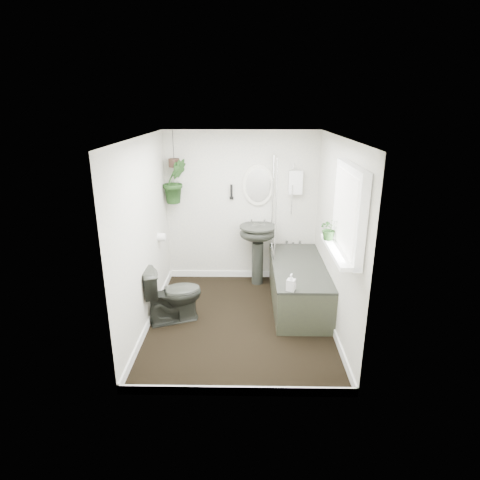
{
  "coord_description": "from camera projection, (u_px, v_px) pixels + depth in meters",
  "views": [
    {
      "loc": [
        0.08,
        -4.55,
        2.65
      ],
      "look_at": [
        0.0,
        0.15,
        1.05
      ],
      "focal_mm": 30.0,
      "sensor_mm": 36.0,
      "label": 1
    }
  ],
  "objects": [
    {
      "name": "pedestal_sink",
      "position": [
        258.0,
        255.0,
        6.1
      ],
      "size": [
        0.64,
        0.58,
        0.94
      ],
      "primitive_type": null,
      "rotation": [
        0.0,
        0.0,
        0.23
      ],
      "color": "black",
      "rests_on": "floor"
    },
    {
      "name": "sill_plant",
      "position": [
        330.0,
        229.0,
        4.32
      ],
      "size": [
        0.24,
        0.22,
        0.24
      ],
      "primitive_type": "imported",
      "rotation": [
        0.0,
        0.0,
        0.13
      ],
      "color": "black",
      "rests_on": "window_sill"
    },
    {
      "name": "window_recess",
      "position": [
        349.0,
        211.0,
        3.95
      ],
      "size": [
        0.08,
        1.0,
        0.9
      ],
      "primitive_type": "cube",
      "color": "white",
      "rests_on": "wall_right"
    },
    {
      "name": "toilet",
      "position": [
        173.0,
        294.0,
        5.07
      ],
      "size": [
        0.83,
        0.64,
        0.74
      ],
      "primitive_type": "imported",
      "rotation": [
        0.0,
        0.0,
        1.93
      ],
      "color": "black",
      "rests_on": "floor"
    },
    {
      "name": "wall_sconce",
      "position": [
        231.0,
        192.0,
        6.0
      ],
      "size": [
        0.04,
        0.04,
        0.22
      ],
      "primitive_type": "cylinder",
      "color": "black",
      "rests_on": "wall_back"
    },
    {
      "name": "wall_right",
      "position": [
        337.0,
        237.0,
        4.77
      ],
      "size": [
        0.02,
        2.8,
        2.3
      ],
      "primitive_type": "cube",
      "color": "beige",
      "rests_on": "ground"
    },
    {
      "name": "floor",
      "position": [
        240.0,
        321.0,
        5.16
      ],
      "size": [
        2.3,
        2.8,
        0.02
      ],
      "primitive_type": "cube",
      "color": "black",
      "rests_on": "ground"
    },
    {
      "name": "bath_screen",
      "position": [
        274.0,
        206.0,
        5.68
      ],
      "size": [
        0.04,
        0.72,
        1.4
      ],
      "primitive_type": null,
      "color": "silver",
      "rests_on": "bathtub"
    },
    {
      "name": "bathtub",
      "position": [
        298.0,
        284.0,
        5.53
      ],
      "size": [
        0.72,
        1.72,
        0.58
      ],
      "primitive_type": null,
      "color": "black",
      "rests_on": "floor"
    },
    {
      "name": "window_blinds",
      "position": [
        344.0,
        211.0,
        3.95
      ],
      "size": [
        0.01,
        0.86,
        0.76
      ],
      "primitive_type": "cube",
      "color": "white",
      "rests_on": "wall_right"
    },
    {
      "name": "window_sill",
      "position": [
        338.0,
        251.0,
        4.08
      ],
      "size": [
        0.18,
        1.0,
        0.04
      ],
      "primitive_type": "cube",
      "color": "white",
      "rests_on": "wall_right"
    },
    {
      "name": "toilet_roll_holder",
      "position": [
        161.0,
        237.0,
        5.55
      ],
      "size": [
        0.11,
        0.11,
        0.11
      ],
      "primitive_type": "cylinder",
      "rotation": [
        0.0,
        1.57,
        0.0
      ],
      "color": "white",
      "rests_on": "wall_left"
    },
    {
      "name": "hanging_pot",
      "position": [
        174.0,
        163.0,
        5.77
      ],
      "size": [
        0.16,
        0.16,
        0.12
      ],
      "primitive_type": "cylinder",
      "color": "#322018",
      "rests_on": "ceiling"
    },
    {
      "name": "shower_box",
      "position": [
        296.0,
        182.0,
        5.92
      ],
      "size": [
        0.2,
        0.1,
        0.35
      ],
      "primitive_type": "cube",
      "color": "white",
      "rests_on": "wall_back"
    },
    {
      "name": "wall_back",
      "position": [
        241.0,
        207.0,
        6.12
      ],
      "size": [
        2.3,
        0.02,
        2.3
      ],
      "primitive_type": "cube",
      "color": "beige",
      "rests_on": "ground"
    },
    {
      "name": "oval_mirror",
      "position": [
        258.0,
        185.0,
        5.97
      ],
      "size": [
        0.46,
        0.03,
        0.62
      ],
      "primitive_type": "ellipsoid",
      "color": "silver",
      "rests_on": "wall_back"
    },
    {
      "name": "wall_front",
      "position": [
        237.0,
        287.0,
        3.46
      ],
      "size": [
        2.3,
        0.02,
        2.3
      ],
      "primitive_type": "cube",
      "color": "beige",
      "rests_on": "ground"
    },
    {
      "name": "skirting",
      "position": [
        240.0,
        317.0,
        5.15
      ],
      "size": [
        2.3,
        2.8,
        0.1
      ],
      "primitive_type": "cube",
      "color": "white",
      "rests_on": "floor"
    },
    {
      "name": "ceiling",
      "position": [
        240.0,
        136.0,
        4.42
      ],
      "size": [
        2.3,
        2.8,
        0.02
      ],
      "primitive_type": "cube",
      "color": "white",
      "rests_on": "ground"
    },
    {
      "name": "hanging_plant",
      "position": [
        175.0,
        181.0,
        5.85
      ],
      "size": [
        0.45,
        0.42,
        0.65
      ],
      "primitive_type": "imported",
      "rotation": [
        0.0,
        0.0,
        0.48
      ],
      "color": "black",
      "rests_on": "ceiling"
    },
    {
      "name": "soap_bottle",
      "position": [
        291.0,
        282.0,
        4.66
      ],
      "size": [
        0.12,
        0.12,
        0.21
      ],
      "primitive_type": "imported",
      "rotation": [
        0.0,
        0.0,
        -0.37
      ],
      "color": "black",
      "rests_on": "bathtub"
    },
    {
      "name": "wall_left",
      "position": [
        143.0,
        236.0,
        4.81
      ],
      "size": [
        0.02,
        2.8,
        2.3
      ],
      "primitive_type": "cube",
      "color": "beige",
      "rests_on": "ground"
    }
  ]
}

